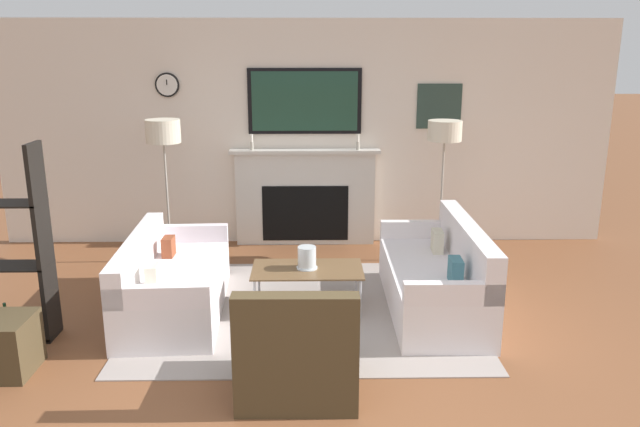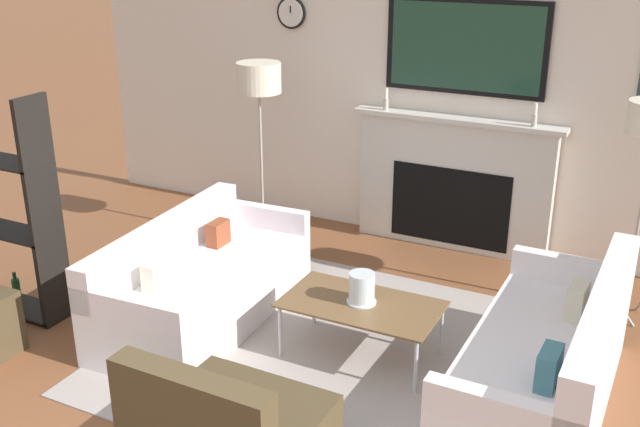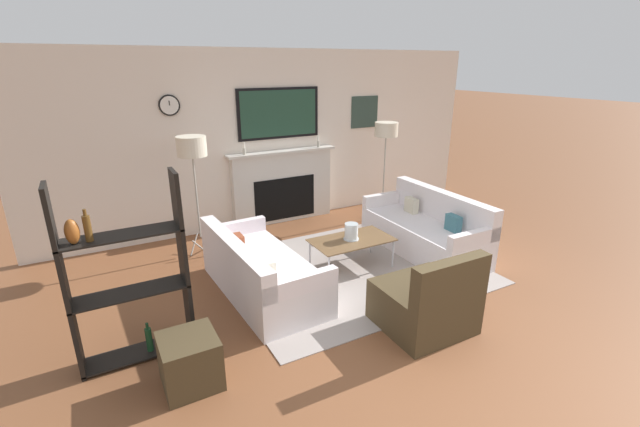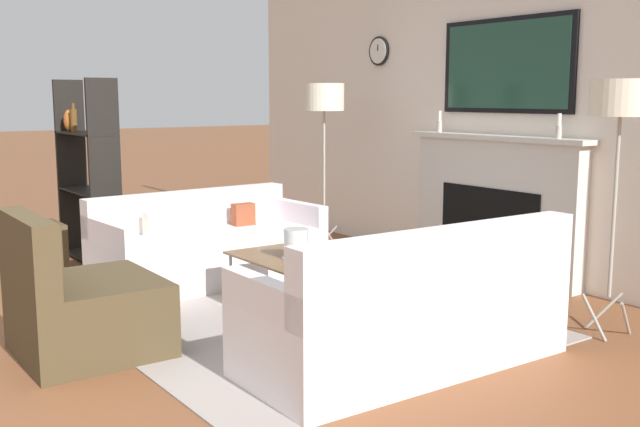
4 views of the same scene
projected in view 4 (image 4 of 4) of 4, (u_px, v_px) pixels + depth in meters
The scene contains 11 objects.
fireplace_wall at pixel (506, 130), 6.23m from camera, with size 7.45×0.28×2.70m.
area_rug at pixel (289, 314), 5.18m from camera, with size 3.05×2.53×0.01m.
couch_left at pixel (207, 249), 6.12m from camera, with size 0.91×1.85×0.71m.
couch_right at pixel (410, 316), 4.15m from camera, with size 0.81×1.88×0.82m.
armchair at pixel (81, 308), 4.35m from camera, with size 0.83×0.80×0.85m.
coffee_table at pixel (295, 263), 5.11m from camera, with size 1.02×0.57×0.40m.
hurricane_candle at pixel (296, 245), 5.11m from camera, with size 0.19×0.19×0.21m.
floor_lamp_left at pixel (324, 100), 6.99m from camera, with size 0.38×0.38×1.62m.
floor_lamp_right at pixel (621, 103), 4.52m from camera, with size 0.37×0.37×1.61m.
shelf_unit at pixel (87, 174), 6.84m from camera, with size 0.96×0.28×1.65m.
ottoman at pixel (34, 249), 6.32m from camera, with size 0.44×0.44×0.43m.
Camera 4 is at (4.20, -0.39, 1.50)m, focal length 42.00 mm.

